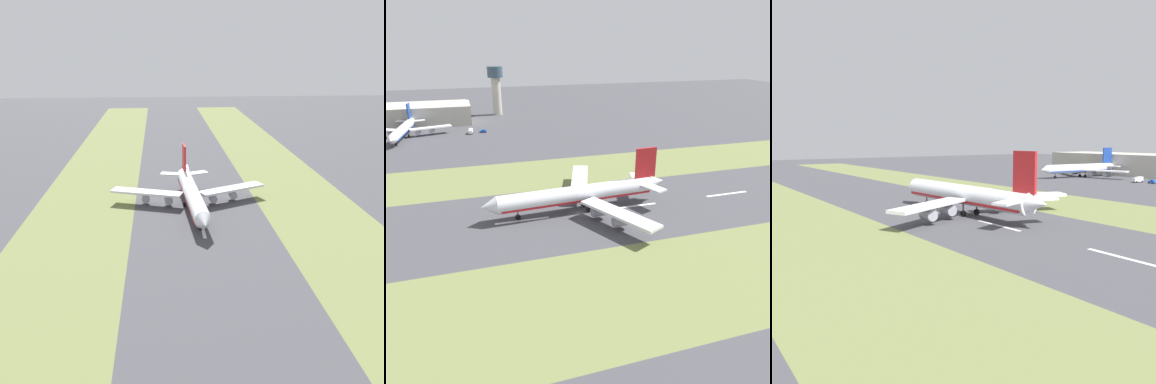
# 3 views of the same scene
# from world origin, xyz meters

# --- Properties ---
(ground_plane) EXTENTS (800.00, 800.00, 0.00)m
(ground_plane) POSITION_xyz_m (0.00, 0.00, 0.00)
(ground_plane) COLOR #424247
(grass_median_west) EXTENTS (40.00, 600.00, 0.01)m
(grass_median_west) POSITION_xyz_m (-45.00, 0.00, 0.00)
(grass_median_west) COLOR olive
(grass_median_west) RESTS_ON ground
(grass_median_east) EXTENTS (40.00, 600.00, 0.01)m
(grass_median_east) POSITION_xyz_m (45.00, 0.00, 0.00)
(grass_median_east) COLOR olive
(grass_median_east) RESTS_ON ground
(centreline_dash_near) EXTENTS (1.20, 18.00, 0.01)m
(centreline_dash_near) POSITION_xyz_m (0.00, -60.04, 0.01)
(centreline_dash_near) COLOR silver
(centreline_dash_near) RESTS_ON ground
(centreline_dash_mid) EXTENTS (1.20, 18.00, 0.01)m
(centreline_dash_mid) POSITION_xyz_m (0.00, -20.04, 0.01)
(centreline_dash_mid) COLOR silver
(centreline_dash_mid) RESTS_ON ground
(centreline_dash_far) EXTENTS (1.20, 18.00, 0.01)m
(centreline_dash_far) POSITION_xyz_m (0.00, 19.96, 0.01)
(centreline_dash_far) COLOR silver
(centreline_dash_far) RESTS_ON ground
(airplane_main_jet) EXTENTS (64.02, 67.21, 20.20)m
(airplane_main_jet) POSITION_xyz_m (2.38, -1.94, 6.02)
(airplane_main_jet) COLOR silver
(airplane_main_jet) RESTS_ON ground
(terminal_building) EXTENTS (36.00, 91.48, 13.41)m
(terminal_building) POSITION_xyz_m (179.66, 75.36, 6.71)
(terminal_building) COLOR #B2AD9E
(terminal_building) RESTS_ON ground
(airplane_parked_apron) EXTENTS (58.64, 55.66, 17.62)m
(airplane_parked_apron) POSITION_xyz_m (136.31, 71.13, 5.25)
(airplane_parked_apron) COLOR white
(airplane_parked_apron) RESTS_ON ground
(service_truck) EXTENTS (6.26, 3.29, 3.10)m
(service_truck) POSITION_xyz_m (135.47, 31.48, 1.67)
(service_truck) COLOR white
(service_truck) RESTS_ON ground
(apron_car) EXTENTS (2.56, 4.62, 2.03)m
(apron_car) POSITION_xyz_m (136.51, 23.61, 1.00)
(apron_car) COLOR #1E51B2
(apron_car) RESTS_ON ground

